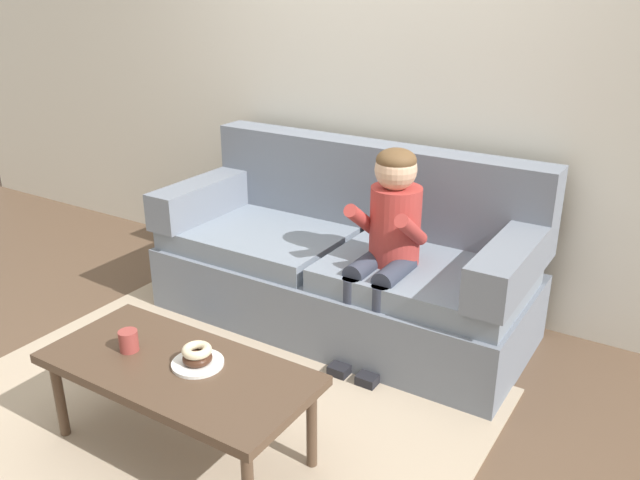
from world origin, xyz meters
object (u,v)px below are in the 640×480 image
(coffee_table, at_px, (178,374))
(donut, at_px, (197,358))
(couch, at_px, (346,263))
(toy_controller, at_px, (184,338))
(mug, at_px, (129,341))
(person_child, at_px, (388,235))

(coffee_table, distance_m, donut, 0.11)
(couch, relative_size, toy_controller, 9.31)
(donut, height_order, mug, mug)
(couch, distance_m, toy_controller, 0.99)
(person_child, distance_m, mug, 1.34)
(mug, bearing_deg, couch, 80.31)
(donut, bearing_deg, person_child, 75.86)
(coffee_table, height_order, mug, mug)
(mug, bearing_deg, person_child, 63.19)
(mug, distance_m, toy_controller, 0.89)
(coffee_table, bearing_deg, mug, -174.86)
(couch, xyz_separation_m, person_child, (0.36, -0.21, 0.32))
(coffee_table, height_order, person_child, person_child)
(coffee_table, xyz_separation_m, donut, (0.07, 0.05, 0.08))
(mug, xyz_separation_m, toy_controller, (-0.37, 0.68, -0.44))
(coffee_table, xyz_separation_m, person_child, (0.35, 1.16, 0.29))
(donut, bearing_deg, toy_controller, 138.38)
(toy_controller, bearing_deg, donut, -10.03)
(person_child, height_order, mug, person_child)
(toy_controller, bearing_deg, coffee_table, -15.18)
(person_child, relative_size, mug, 12.24)
(couch, bearing_deg, person_child, -30.63)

